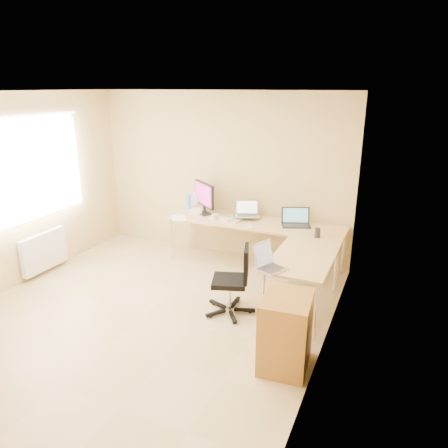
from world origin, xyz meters
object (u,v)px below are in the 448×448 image
at_px(mug, 215,217).
at_px(cabinet, 286,333).
at_px(desk_return, 302,283).
at_px(laptop_return, 271,260).
at_px(desk_main, 254,245).
at_px(water_bottle, 188,204).
at_px(keyboard, 224,219).
at_px(monitor, 204,198).
at_px(laptop_center, 247,209).
at_px(office_chair, 229,275).
at_px(laptop_black, 296,217).
at_px(desk_fan, 193,202).

height_order(mug, cabinet, mug).
bearing_deg(mug, desk_return, -28.13).
height_order(mug, laptop_return, laptop_return).
height_order(desk_main, water_bottle, water_bottle).
distance_m(desk_return, laptop_return, 0.76).
distance_m(desk_main, mug, 0.73).
relative_size(desk_return, keyboard, 2.68).
distance_m(mug, water_bottle, 0.58).
bearing_deg(water_bottle, monitor, 11.33).
bearing_deg(water_bottle, laptop_center, 3.97).
bearing_deg(office_chair, laptop_black, 55.71).
bearing_deg(laptop_center, laptop_return, -84.14).
relative_size(laptop_return, office_chair, 0.40).
bearing_deg(laptop_return, office_chair, 99.69).
height_order(desk_return, water_bottle, water_bottle).
relative_size(keyboard, cabinet, 0.62).
height_order(mug, desk_fan, desk_fan).
relative_size(mug, office_chair, 0.12).
relative_size(laptop_center, cabinet, 0.45).
bearing_deg(keyboard, laptop_return, -41.01).
relative_size(office_chair, cabinet, 1.11).
bearing_deg(desk_return, laptop_center, 136.45).
distance_m(desk_main, office_chair, 1.42).
xyz_separation_m(monitor, cabinet, (1.96, -2.19, -0.63)).
height_order(keyboard, desk_fan, desk_fan).
bearing_deg(office_chair, desk_main, 79.29).
distance_m(keyboard, office_chair, 1.47).
height_order(desk_main, office_chair, office_chair).
xyz_separation_m(desk_return, laptop_center, (-1.13, 1.08, 0.53)).
height_order(mug, water_bottle, water_bottle).
relative_size(desk_return, office_chair, 1.49).
distance_m(monitor, cabinet, 3.01).
bearing_deg(desk_main, laptop_center, 154.05).
bearing_deg(laptop_center, desk_fan, 151.03).
relative_size(desk_return, desk_fan, 4.62).
bearing_deg(keyboard, monitor, 169.23).
xyz_separation_m(monitor, keyboard, (0.41, -0.15, -0.25)).
distance_m(desk_return, desk_fan, 2.46).
height_order(monitor, laptop_center, monitor).
relative_size(laptop_center, laptop_black, 0.86).
bearing_deg(cabinet, laptop_return, 115.69).
xyz_separation_m(laptop_return, office_chair, (-0.56, 0.14, -0.35)).
distance_m(desk_main, desk_fan, 1.25).
height_order(laptop_black, desk_fan, desk_fan).
distance_m(laptop_black, water_bottle, 1.73).
xyz_separation_m(keyboard, mug, (-0.12, -0.08, 0.04)).
distance_m(desk_main, cabinet, 2.39).
xyz_separation_m(desk_main, mug, (-0.58, -0.17, 0.41)).
xyz_separation_m(monitor, laptop_black, (1.47, 0.00, -0.13)).
xyz_separation_m(keyboard, office_chair, (0.64, -1.31, -0.24)).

